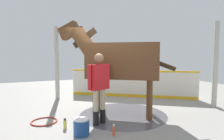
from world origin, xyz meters
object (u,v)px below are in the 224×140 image
object	(u,v)px
bottle_shampoo	(65,124)
bottle_spray	(114,130)
horse	(119,60)
wash_bucket	(81,127)
handler	(99,83)
hose_coil	(44,121)

from	to	relation	value
bottle_shampoo	bottle_spray	xyz separation A→B (m)	(0.90, -0.78, -0.00)
horse	bottle_spray	distance (m)	2.04
horse	wash_bucket	size ratio (longest dim) A/B	8.02
wash_bucket	bottle_spray	world-z (taller)	wash_bucket
horse	bottle_shampoo	bearing A→B (deg)	51.53
handler	horse	bearing A→B (deg)	99.41
wash_bucket	bottle_spray	distance (m)	0.70
bottle_shampoo	hose_coil	bearing A→B (deg)	123.90
horse	bottle_shampoo	size ratio (longest dim) A/B	11.79
horse	bottle_shampoo	xyz separation A→B (m)	(-1.60, -0.47, -1.45)
wash_bucket	handler	bearing A→B (deg)	39.85
wash_bucket	bottle_shampoo	distance (m)	0.57
bottle_shampoo	hose_coil	size ratio (longest dim) A/B	0.37
handler	bottle_spray	bearing A→B (deg)	-18.59
bottle_shampoo	bottle_spray	size ratio (longest dim) A/B	1.01
bottle_shampoo	bottle_spray	world-z (taller)	bottle_shampoo
bottle_spray	wash_bucket	bearing A→B (deg)	156.40
bottle_spray	bottle_shampoo	bearing A→B (deg)	139.24
handler	bottle_spray	world-z (taller)	handler
bottle_shampoo	hose_coil	xyz separation A→B (m)	(-0.43, 0.64, -0.09)
handler	hose_coil	world-z (taller)	handler
handler	bottle_shampoo	size ratio (longest dim) A/B	7.20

